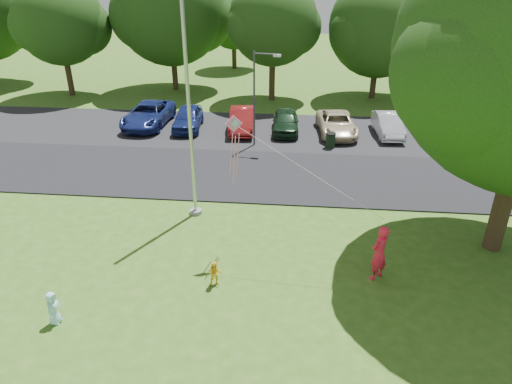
# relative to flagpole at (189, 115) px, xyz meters

# --- Properties ---
(ground) EXTENTS (120.00, 120.00, 0.00)m
(ground) POSITION_rel_flagpole_xyz_m (3.50, -5.00, -4.17)
(ground) COLOR #335C18
(ground) RESTS_ON ground
(park_road) EXTENTS (60.00, 6.00, 0.06)m
(park_road) POSITION_rel_flagpole_xyz_m (3.50, 4.00, -4.14)
(park_road) COLOR black
(park_road) RESTS_ON ground
(parking_strip) EXTENTS (42.00, 7.00, 0.06)m
(parking_strip) POSITION_rel_flagpole_xyz_m (3.50, 10.50, -4.14)
(parking_strip) COLOR black
(parking_strip) RESTS_ON ground
(flagpole) EXTENTS (0.50, 0.50, 10.00)m
(flagpole) POSITION_rel_flagpole_xyz_m (0.00, 0.00, 0.00)
(flagpole) COLOR #B7BABF
(flagpole) RESTS_ON ground
(street_lamp) EXTENTS (1.46, 0.35, 5.20)m
(street_lamp) POSITION_rel_flagpole_xyz_m (1.80, 7.97, -1.04)
(street_lamp) COLOR #3F3F44
(street_lamp) RESTS_ON ground
(trash_can) EXTENTS (0.56, 0.56, 0.88)m
(trash_can) POSITION_rel_flagpole_xyz_m (5.84, 8.00, -3.72)
(trash_can) COLOR black
(trash_can) RESTS_ON ground
(tree_row) EXTENTS (64.35, 11.94, 10.88)m
(tree_row) POSITION_rel_flagpole_xyz_m (5.09, 19.23, 1.55)
(tree_row) COLOR #332316
(tree_row) RESTS_ON ground
(horizon_trees) EXTENTS (77.46, 7.20, 7.02)m
(horizon_trees) POSITION_rel_flagpole_xyz_m (7.56, 28.88, 0.14)
(horizon_trees) COLOR #332316
(horizon_trees) RESTS_ON ground
(parked_cars) EXTENTS (20.40, 5.34, 1.41)m
(parked_cars) POSITION_rel_flagpole_xyz_m (2.81, 10.52, -3.45)
(parked_cars) COLOR navy
(parked_cars) RESTS_ON ground
(woman) EXTENTS (0.83, 0.82, 1.93)m
(woman) POSITION_rel_flagpole_xyz_m (6.78, -3.66, -3.20)
(woman) COLOR #F2203C
(woman) RESTS_ON ground
(child_yellow) EXTENTS (0.49, 0.42, 0.88)m
(child_yellow) POSITION_rel_flagpole_xyz_m (1.64, -4.56, -3.73)
(child_yellow) COLOR yellow
(child_yellow) RESTS_ON ground
(child_blue) EXTENTS (0.33, 0.51, 1.04)m
(child_blue) POSITION_rel_flagpole_xyz_m (-2.60, -6.68, -3.65)
(child_blue) COLOR #A6F0FF
(child_blue) RESTS_ON ground
(kite) EXTENTS (5.06, 1.59, 2.75)m
(kite) POSITION_rel_flagpole_xyz_m (2.12, -2.36, -0.00)
(kite) COLOR pink
(kite) RESTS_ON ground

